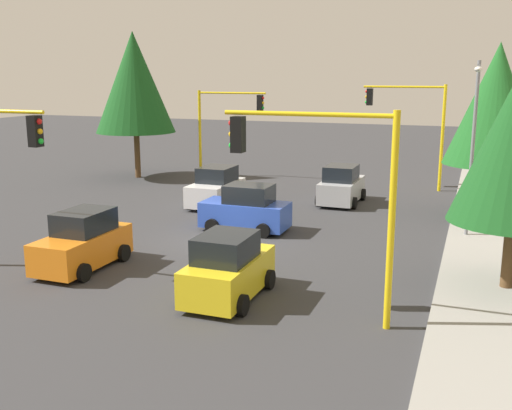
# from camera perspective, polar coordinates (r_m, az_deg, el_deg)

# --- Properties ---
(ground_plane) EXTENTS (120.00, 120.00, 0.00)m
(ground_plane) POSITION_cam_1_polar(r_m,az_deg,el_deg) (23.58, -3.70, -3.51)
(ground_plane) COLOR #353538
(sidewalk_kerb) EXTENTS (80.00, 4.00, 0.15)m
(sidewalk_kerb) POSITION_cam_1_polar(r_m,az_deg,el_deg) (26.46, 22.39, -2.50)
(sidewalk_kerb) COLOR gray
(sidewalk_kerb) RESTS_ON ground
(traffic_signal_far_left) EXTENTS (0.36, 4.59, 5.96)m
(traffic_signal_far_left) POSITION_cam_1_polar(r_m,az_deg,el_deg) (34.92, 14.70, 8.29)
(traffic_signal_far_left) COLOR yellow
(traffic_signal_far_left) RESTS_ON ground
(traffic_signal_far_right) EXTENTS (0.36, 4.59, 5.51)m
(traffic_signal_far_right) POSITION_cam_1_polar(r_m,az_deg,el_deg) (37.87, -2.93, 8.52)
(traffic_signal_far_right) COLOR yellow
(traffic_signal_far_right) RESTS_ON ground
(traffic_signal_near_left) EXTENTS (0.36, 4.59, 5.63)m
(traffic_signal_near_left) POSITION_cam_1_polar(r_m,az_deg,el_deg) (15.31, 6.39, 3.06)
(traffic_signal_near_left) COLOR yellow
(traffic_signal_near_left) RESTS_ON ground
(street_lamp_curbside) EXTENTS (2.15, 0.28, 7.00)m
(street_lamp_curbside) POSITION_cam_1_polar(r_m,az_deg,el_deg) (24.36, 20.22, 6.69)
(street_lamp_curbside) COLOR slate
(street_lamp_curbside) RESTS_ON ground
(tree_opposite_side) EXTENTS (4.97, 4.97, 9.11)m
(tree_opposite_side) POSITION_cam_1_polar(r_m,az_deg,el_deg) (38.49, -11.63, 11.47)
(tree_opposite_side) COLOR brown
(tree_opposite_side) RESTS_ON ground
(tree_roadside_mid) EXTENTS (4.31, 4.31, 7.88)m
(tree_roadside_mid) POSITION_cam_1_polar(r_m,az_deg,el_deg) (28.69, 22.08, 8.95)
(tree_roadside_mid) COLOR brown
(tree_roadside_mid) RESTS_ON ground
(car_yellow) EXTENTS (3.60, 1.98, 1.98)m
(car_yellow) POSITION_cam_1_polar(r_m,az_deg,el_deg) (17.45, -2.71, -6.17)
(car_yellow) COLOR yellow
(car_yellow) RESTS_ON ground
(car_orange) EXTENTS (3.71, 1.94, 1.98)m
(car_orange) POSITION_cam_1_polar(r_m,az_deg,el_deg) (20.98, -16.31, -3.47)
(car_orange) COLOR orange
(car_orange) RESTS_ON ground
(car_silver) EXTENTS (3.74, 2.03, 1.98)m
(car_silver) POSITION_cam_1_polar(r_m,az_deg,el_deg) (30.63, 8.21, 1.82)
(car_silver) COLOR #B2B5BA
(car_silver) RESTS_ON ground
(car_white) EXTENTS (3.64, 2.10, 1.98)m
(car_white) POSITION_cam_1_polar(r_m,az_deg,el_deg) (29.79, -3.85, 1.62)
(car_white) COLOR white
(car_white) RESTS_ON ground
(car_blue) EXTENTS (2.01, 3.65, 1.98)m
(car_blue) POSITION_cam_1_polar(r_m,az_deg,el_deg) (24.98, -0.96, -0.45)
(car_blue) COLOR blue
(car_blue) RESTS_ON ground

